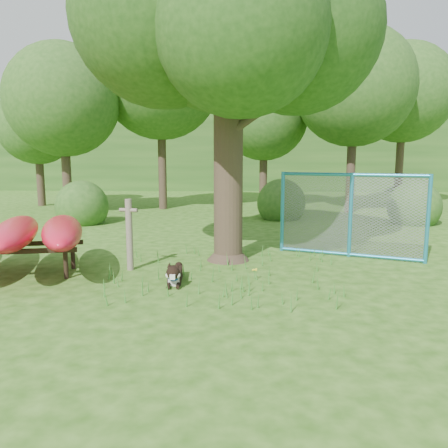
{
  "coord_description": "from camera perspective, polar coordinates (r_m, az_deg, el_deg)",
  "views": [
    {
      "loc": [
        0.57,
        -7.28,
        2.31
      ],
      "look_at": [
        0.2,
        1.2,
        1.0
      ],
      "focal_mm": 35.0,
      "sensor_mm": 36.0,
      "label": 1
    }
  ],
  "objects": [
    {
      "name": "bg_tree_f",
      "position": [
        22.47,
        -23.23,
        11.72
      ],
      "size": [
        3.6,
        3.6,
        5.55
      ],
      "color": "#35271D",
      "rests_on": "ground"
    },
    {
      "name": "wooded_hillside",
      "position": [
        35.29,
        1.59,
        9.92
      ],
      "size": [
        80.0,
        12.0,
        6.0
      ],
      "primitive_type": "cube",
      "color": "#27511A",
      "rests_on": "ground"
    },
    {
      "name": "bg_tree_c",
      "position": [
        20.38,
        5.26,
        13.82
      ],
      "size": [
        4.0,
        4.0,
        6.12
      ],
      "color": "#35271D",
      "rests_on": "ground"
    },
    {
      "name": "wildflower_clump",
      "position": [
        8.34,
        4.05,
        -6.1
      ],
      "size": [
        0.1,
        0.09,
        0.22
      ],
      "rotation": [
        0.0,
        0.0,
        0.31
      ],
      "color": "#3D812A",
      "rests_on": "ground"
    },
    {
      "name": "oak_tree",
      "position": [
        10.13,
        0.36,
        26.17
      ],
      "size": [
        6.54,
        5.77,
        8.01
      ],
      "rotation": [
        0.0,
        0.0,
        -0.18
      ],
      "color": "#35271D",
      "rests_on": "ground"
    },
    {
      "name": "ground",
      "position": [
        7.66,
        -1.91,
        -8.79
      ],
      "size": [
        80.0,
        80.0,
        0.0
      ],
      "primitive_type": "plane",
      "color": "#265410",
      "rests_on": "ground"
    },
    {
      "name": "fence_section",
      "position": [
        10.47,
        16.19,
        1.11
      ],
      "size": [
        3.13,
        1.31,
        3.25
      ],
      "rotation": [
        0.0,
        0.0,
        -0.38
      ],
      "color": "teal",
      "rests_on": "ground"
    },
    {
      "name": "shrub_right",
      "position": [
        16.55,
        23.46,
        0.03
      ],
      "size": [
        1.8,
        1.8,
        1.8
      ],
      "primitive_type": "sphere",
      "color": "#27511A",
      "rests_on": "ground"
    },
    {
      "name": "shrub_left",
      "position": [
        15.96,
        -17.96,
        0.04
      ],
      "size": [
        1.8,
        1.8,
        1.8
      ],
      "primitive_type": "sphere",
      "color": "#27511A",
      "rests_on": "ground"
    },
    {
      "name": "husky_dog",
      "position": [
        8.12,
        -6.48,
        -6.6
      ],
      "size": [
        0.31,
        1.07,
        0.47
      ],
      "rotation": [
        0.0,
        0.0,
        0.08
      ],
      "color": "black",
      "rests_on": "ground"
    },
    {
      "name": "bg_tree_a",
      "position": [
        18.79,
        -20.33,
        14.91
      ],
      "size": [
        4.4,
        4.4,
        6.7
      ],
      "color": "#35271D",
      "rests_on": "ground"
    },
    {
      "name": "bg_tree_d",
      "position": [
        19.01,
        16.68,
        16.83
      ],
      "size": [
        4.8,
        4.8,
        7.5
      ],
      "color": "#35271D",
      "rests_on": "ground"
    },
    {
      "name": "bg_tree_b",
      "position": [
        19.88,
        -8.3,
        18.26
      ],
      "size": [
        5.2,
        5.2,
        8.22
      ],
      "color": "#35271D",
      "rests_on": "ground"
    },
    {
      "name": "wooden_post",
      "position": [
        9.1,
        -12.27,
        -1.13
      ],
      "size": [
        0.4,
        0.18,
        1.47
      ],
      "rotation": [
        0.0,
        0.0,
        -0.26
      ],
      "color": "#6D6052",
      "rests_on": "ground"
    },
    {
      "name": "shrub_mid",
      "position": [
        16.5,
        7.44,
        0.67
      ],
      "size": [
        1.8,
        1.8,
        1.8
      ],
      "primitive_type": "sphere",
      "color": "#27511A",
      "rests_on": "ground"
    },
    {
      "name": "bg_tree_e",
      "position": [
        22.73,
        22.42,
        15.54
      ],
      "size": [
        4.6,
        4.6,
        7.55
      ],
      "color": "#35271D",
      "rests_on": "ground"
    }
  ]
}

